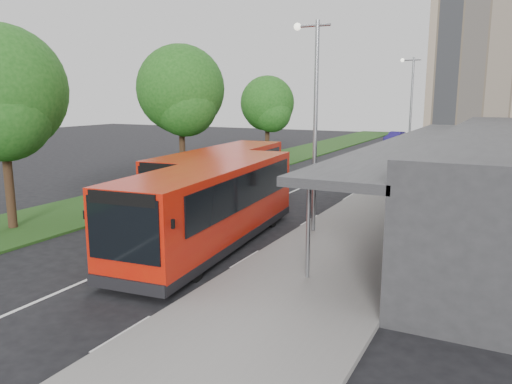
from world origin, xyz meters
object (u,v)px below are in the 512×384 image
at_px(car_far, 396,137).
at_px(bollard, 412,168).
at_px(bus_main, 212,205).
at_px(lamp_post_near, 314,114).
at_px(litter_bin, 404,188).
at_px(bus_second, 222,179).
at_px(lamp_post_far, 410,105).
at_px(tree_near, 2,99).
at_px(tree_mid, 181,95).
at_px(tree_far, 268,107).
at_px(car_near, 419,143).

bearing_deg(car_far, bollard, -65.74).
distance_m(bus_main, bollard, 19.47).
distance_m(bus_main, car_far, 44.38).
height_order(lamp_post_near, litter_bin, lamp_post_near).
bearing_deg(lamp_post_near, bus_second, 159.26).
bearing_deg(lamp_post_far, tree_near, -114.04).
bearing_deg(lamp_post_near, tree_near, -156.03).
distance_m(tree_mid, tree_far, 12.03).
relative_size(tree_mid, lamp_post_near, 1.06).
relative_size(tree_far, lamp_post_far, 0.88).
xyz_separation_m(tree_near, tree_far, (0.00, 24.00, -0.74)).
bearing_deg(bollard, litter_bin, -83.29).
distance_m(lamp_post_near, lamp_post_far, 20.00).
distance_m(lamp_post_far, bus_second, 19.03).
relative_size(bus_second, litter_bin, 12.42).
xyz_separation_m(lamp_post_near, car_near, (-1.74, 36.15, -4.18)).
height_order(tree_mid, lamp_post_near, tree_mid).
bearing_deg(tree_mid, bollard, 35.79).
xyz_separation_m(tree_mid, bus_main, (8.54, -10.30, -3.93)).
distance_m(lamp_post_far, bollard, 5.88).
distance_m(tree_near, tree_far, 24.01).
bearing_deg(bus_second, car_near, 79.11).
bearing_deg(bollard, lamp_post_near, -93.90).
height_order(lamp_post_far, car_far, lamp_post_far).
distance_m(tree_far, car_far, 23.13).
height_order(tree_far, lamp_post_near, lamp_post_near).
distance_m(tree_near, car_far, 46.62).
xyz_separation_m(bollard, car_far, (-6.23, 25.20, -0.02)).
relative_size(lamp_post_far, bus_main, 0.75).
xyz_separation_m(lamp_post_far, litter_bin, (1.92, -11.25, -4.15)).
relative_size(bus_second, car_far, 2.58).
height_order(litter_bin, car_near, car_near).
bearing_deg(tree_mid, litter_bin, 7.42).
distance_m(bus_second, bollard, 15.27).
height_order(tree_mid, litter_bin, tree_mid).
bearing_deg(bus_second, tree_near, -134.66).
bearing_deg(bus_second, tree_far, 103.92).
height_order(lamp_post_near, car_near, lamp_post_near).
bearing_deg(car_far, car_near, -44.81).
distance_m(lamp_post_far, car_far, 22.05).
distance_m(lamp_post_near, bus_main, 5.24).
xyz_separation_m(tree_mid, car_near, (9.39, 29.09, -4.93)).
bearing_deg(bus_main, car_near, 83.19).
xyz_separation_m(tree_far, bus_main, (8.54, -22.30, -3.02)).
height_order(tree_near, tree_far, tree_near).
relative_size(litter_bin, car_near, 0.27).
bearing_deg(lamp_post_far, tree_mid, -130.68).
xyz_separation_m(lamp_post_near, litter_bin, (1.92, 8.75, -4.15)).
xyz_separation_m(lamp_post_far, bus_main, (-2.59, -23.25, -3.19)).
height_order(bus_main, litter_bin, bus_main).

